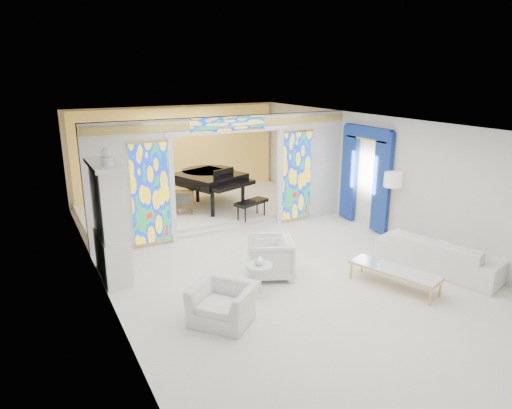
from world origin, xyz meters
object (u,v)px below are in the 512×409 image
armchair_right (270,257)px  grand_piano (210,178)px  sofa (440,253)px  tv_console (184,199)px  coffee_table (395,270)px  armchair_left (223,303)px  china_cabinet (110,222)px

armchair_right → grand_piano: grand_piano is taller
sofa → tv_console: (-3.65, 5.74, 0.24)m
armchair_right → coffee_table: armchair_right is taller
armchair_left → sofa: size_ratio=0.40×
armchair_left → grand_piano: grand_piano is taller
armchair_left → coffee_table: bearing=42.7°
tv_console → grand_piano: bearing=48.0°
china_cabinet → armchair_right: china_cabinet is taller
china_cabinet → grand_piano: size_ratio=0.79×
armchair_left → coffee_table: size_ratio=0.55×
china_cabinet → grand_piano: china_cabinet is taller
sofa → coffee_table: bearing=80.8°
sofa → coffee_table: (-1.44, -0.18, -0.01)m
sofa → coffee_table: 1.46m
china_cabinet → armchair_right: 3.29m
coffee_table → armchair_left: bearing=173.3°
sofa → coffee_table: sofa is taller
armchair_left → sofa: (4.90, -0.23, 0.04)m
armchair_right → coffee_table: bearing=74.0°
armchair_right → tv_console: size_ratio=1.36×
china_cabinet → coffee_table: china_cabinet is taller
sofa → tv_console: 6.81m
armchair_left → tv_console: tv_console is taller
armchair_left → grand_piano: bearing=118.7°
armchair_left → armchair_right: bearing=85.9°
china_cabinet → coffee_table: (4.72, -3.06, -0.81)m
sofa → grand_piano: 6.80m
armchair_left → grand_piano: 6.45m
armchair_right → coffee_table: size_ratio=0.50×
grand_piano → armchair_right: bearing=-118.9°
armchair_right → sofa: size_ratio=0.36×
china_cabinet → coffee_table: bearing=-33.0°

